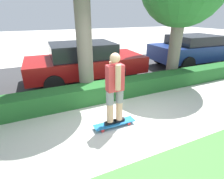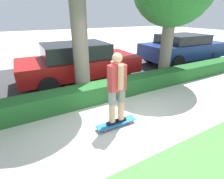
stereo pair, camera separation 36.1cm
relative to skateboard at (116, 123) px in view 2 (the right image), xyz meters
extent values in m
plane|color=beige|center=(0.23, -0.15, -0.08)|extent=(60.00, 60.00, 0.00)
cube|color=#38383A|center=(0.23, 4.05, -0.08)|extent=(18.53, 5.00, 0.01)
cube|color=#236028|center=(0.23, 1.45, 0.18)|extent=(18.53, 0.60, 0.52)
cube|color=#1E6BAD|center=(0.00, 0.00, 0.01)|extent=(0.99, 0.24, 0.02)
cylinder|color=red|center=(0.34, -0.09, -0.04)|extent=(0.08, 0.04, 0.08)
cylinder|color=red|center=(0.34, 0.09, -0.04)|extent=(0.08, 0.04, 0.08)
cylinder|color=red|center=(-0.34, -0.09, -0.04)|extent=(0.08, 0.04, 0.08)
cylinder|color=red|center=(-0.34, 0.09, -0.04)|extent=(0.08, 0.04, 0.08)
cube|color=black|center=(-0.12, 0.00, 0.05)|extent=(0.26, 0.09, 0.07)
cylinder|color=tan|center=(-0.12, 0.00, 0.47)|extent=(0.15, 0.15, 0.76)
cylinder|color=gray|center=(-0.12, 0.00, 0.69)|extent=(0.17, 0.17, 0.30)
cube|color=black|center=(0.12, 0.00, 0.05)|extent=(0.26, 0.09, 0.07)
cylinder|color=tan|center=(0.12, 0.00, 0.47)|extent=(0.15, 0.15, 0.76)
cylinder|color=gray|center=(0.12, 0.00, 0.69)|extent=(0.17, 0.17, 0.30)
cube|color=#C6383D|center=(0.00, 0.00, 1.12)|extent=(0.36, 0.20, 0.56)
cylinder|color=tan|center=(0.00, -0.15, 1.18)|extent=(0.12, 0.12, 0.53)
cylinder|color=tan|center=(0.00, 0.15, 1.18)|extent=(0.12, 0.12, 0.53)
sphere|color=tan|center=(0.00, 0.00, 1.54)|extent=(0.21, 0.21, 0.21)
cylinder|color=#70665B|center=(-0.09, 1.88, 1.69)|extent=(0.45, 0.45, 3.53)
cylinder|color=#70665B|center=(3.35, 1.92, 1.23)|extent=(0.44, 0.44, 2.62)
cube|color=maroon|center=(0.35, 3.37, 0.55)|extent=(4.49, 2.12, 0.60)
cube|color=black|center=(0.22, 3.37, 1.12)|extent=(2.36, 1.81, 0.53)
cylinder|color=black|center=(1.72, 2.46, 0.25)|extent=(0.65, 0.24, 0.65)
cylinder|color=black|center=(1.72, 4.28, 0.25)|extent=(0.65, 0.24, 0.65)
cylinder|color=black|center=(-1.02, 2.46, 0.25)|extent=(0.65, 0.24, 0.65)
cylinder|color=black|center=(-1.02, 4.28, 0.25)|extent=(0.65, 0.24, 0.65)
cube|color=navy|center=(5.99, 3.28, 0.65)|extent=(4.48, 2.15, 0.70)
cube|color=black|center=(5.86, 3.28, 1.21)|extent=(2.35, 1.84, 0.43)
cylinder|color=black|center=(7.36, 2.36, 0.30)|extent=(0.75, 0.24, 0.75)
cylinder|color=black|center=(7.36, 4.20, 0.30)|extent=(0.75, 0.24, 0.75)
cylinder|color=black|center=(4.62, 2.36, 0.30)|extent=(0.75, 0.24, 0.75)
cylinder|color=black|center=(4.62, 4.20, 0.30)|extent=(0.75, 0.24, 0.75)
camera|label=1|loc=(-1.46, -3.11, 2.34)|focal=28.00mm
camera|label=2|loc=(-1.78, -2.95, 2.34)|focal=28.00mm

